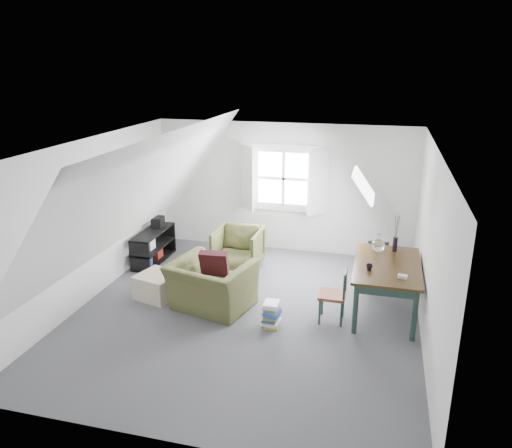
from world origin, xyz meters
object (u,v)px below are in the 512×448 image
(dining_chair_far, at_px, (377,260))
(media_shelf, at_px, (153,248))
(armchair_near, at_px, (212,308))
(dining_table, at_px, (387,271))
(dining_chair_near, at_px, (335,294))
(armchair_far, at_px, (238,268))
(ottoman, at_px, (158,286))
(magazine_stack, at_px, (272,315))

(dining_chair_far, xyz_separation_m, media_shelf, (-4.07, -0.09, -0.15))
(armchair_near, bearing_deg, media_shelf, -27.44)
(armchair_near, distance_m, dining_table, 2.68)
(armchair_near, distance_m, dining_chair_near, 1.89)
(dining_chair_near, bearing_deg, dining_table, 141.34)
(armchair_far, relative_size, dining_chair_far, 1.04)
(armchair_near, xyz_separation_m, ottoman, (-0.95, 0.14, 0.19))
(armchair_far, height_order, magazine_stack, armchair_far)
(dining_table, relative_size, dining_chair_far, 1.98)
(dining_table, bearing_deg, dining_chair_far, 93.71)
(ottoman, bearing_deg, dining_table, 5.80)
(dining_chair_far, height_order, magazine_stack, dining_chair_far)
(armchair_near, distance_m, ottoman, 0.98)
(armchair_far, xyz_separation_m, media_shelf, (-1.63, -0.10, 0.27))
(armchair_near, xyz_separation_m, armchair_far, (-0.04, 1.56, 0.00))
(armchair_far, height_order, ottoman, ottoman)
(dining_table, xyz_separation_m, magazine_stack, (-1.54, -0.81, -0.50))
(ottoman, distance_m, dining_chair_far, 3.64)
(armchair_near, xyz_separation_m, dining_table, (2.54, 0.49, 0.68))
(ottoman, bearing_deg, magazine_stack, -13.03)
(magazine_stack, bearing_deg, media_shelf, 146.41)
(dining_table, height_order, dining_chair_far, dining_chair_far)
(armchair_far, bearing_deg, dining_table, -21.20)
(media_shelf, bearing_deg, armchair_far, 6.12)
(dining_table, xyz_separation_m, dining_chair_far, (-0.14, 1.06, -0.27))
(armchair_far, relative_size, magazine_stack, 2.28)
(armchair_far, bearing_deg, magazine_stack, -59.58)
(dining_chair_far, bearing_deg, armchair_near, 53.55)
(armchair_near, height_order, media_shelf, media_shelf)
(media_shelf, bearing_deg, armchair_near, -38.70)
(armchair_far, xyz_separation_m, dining_chair_far, (2.44, -0.01, 0.41))
(ottoman, xyz_separation_m, magazine_stack, (1.96, -0.45, -0.01))
(media_shelf, distance_m, magazine_stack, 3.21)
(ottoman, xyz_separation_m, dining_chair_far, (3.35, 1.42, 0.22))
(dining_table, bearing_deg, dining_chair_near, -152.36)
(armchair_near, relative_size, armchair_far, 1.38)
(media_shelf, bearing_deg, ottoman, -59.10)
(dining_table, bearing_deg, magazine_stack, -156.34)
(ottoman, bearing_deg, media_shelf, 118.46)
(dining_chair_far, bearing_deg, dining_chair_near, 90.13)
(dining_table, relative_size, media_shelf, 1.36)
(media_shelf, bearing_deg, dining_table, -10.51)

